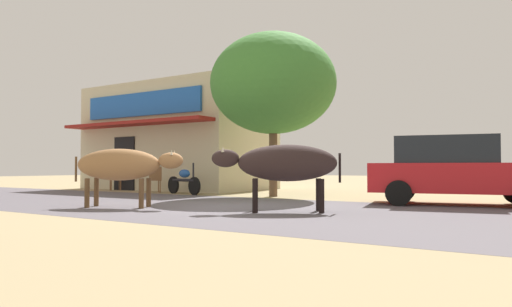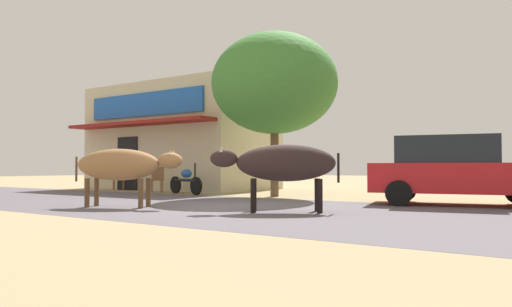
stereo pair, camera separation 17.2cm
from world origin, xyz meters
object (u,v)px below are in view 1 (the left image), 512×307
(roadside_tree, at_px, (273,84))
(cow_far_dark, at_px, (284,164))
(cafe_chair_by_doorway, at_px, (155,178))
(cafe_chair_near_tree, at_px, (117,177))
(parked_motorcycle, at_px, (184,180))
(cow_near_brown, at_px, (122,165))
(parked_hatchback_car, at_px, (455,170))

(roadside_tree, xyz_separation_m, cow_far_dark, (2.70, -4.17, -2.51))
(cow_far_dark, height_order, cafe_chair_by_doorway, cow_far_dark)
(cafe_chair_by_doorway, bearing_deg, cafe_chair_near_tree, 169.66)
(cow_far_dark, bearing_deg, parked_motorcycle, 148.19)
(roadside_tree, distance_m, parked_motorcycle, 4.37)
(roadside_tree, bearing_deg, cafe_chair_near_tree, 179.00)
(cow_near_brown, height_order, cafe_chair_by_doorway, cow_near_brown)
(parked_hatchback_car, distance_m, cafe_chair_near_tree, 12.44)
(parked_hatchback_car, distance_m, cow_far_dark, 4.56)
(cow_far_dark, xyz_separation_m, cafe_chair_by_doorway, (-7.39, 3.84, -0.46))
(parked_motorcycle, height_order, cafe_chair_near_tree, parked_motorcycle)
(parked_hatchback_car, bearing_deg, cow_far_dark, -124.63)
(parked_motorcycle, bearing_deg, cafe_chair_by_doorway, 171.18)
(roadside_tree, height_order, cow_far_dark, roadside_tree)
(cow_near_brown, distance_m, cafe_chair_by_doorway, 6.19)
(roadside_tree, xyz_separation_m, cow_near_brown, (-0.90, -5.20, -2.54))
(parked_hatchback_car, height_order, cow_far_dark, parked_hatchback_car)
(cow_far_dark, bearing_deg, cafe_chair_by_doorway, 152.50)
(cow_far_dark, height_order, cafe_chair_near_tree, cow_far_dark)
(roadside_tree, xyz_separation_m, parked_hatchback_car, (5.28, -0.42, -2.64))
(roadside_tree, xyz_separation_m, parked_motorcycle, (-3.11, -0.57, -3.02))
(cow_far_dark, bearing_deg, cafe_chair_near_tree, 156.44)
(parked_hatchback_car, bearing_deg, cow_near_brown, -142.29)
(roadside_tree, distance_m, parked_hatchback_car, 5.92)
(parked_hatchback_car, relative_size, cow_near_brown, 1.77)
(roadside_tree, height_order, parked_hatchback_car, roadside_tree)
(cow_near_brown, bearing_deg, parked_hatchback_car, 37.71)
(parked_motorcycle, distance_m, cow_near_brown, 5.15)
(parked_hatchback_car, height_order, parked_motorcycle, parked_hatchback_car)
(roadside_tree, relative_size, cafe_chair_near_tree, 5.49)
(cow_near_brown, bearing_deg, cow_far_dark, 16.06)
(cafe_chair_near_tree, xyz_separation_m, cafe_chair_by_doorway, (2.45, -0.45, 0.00))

